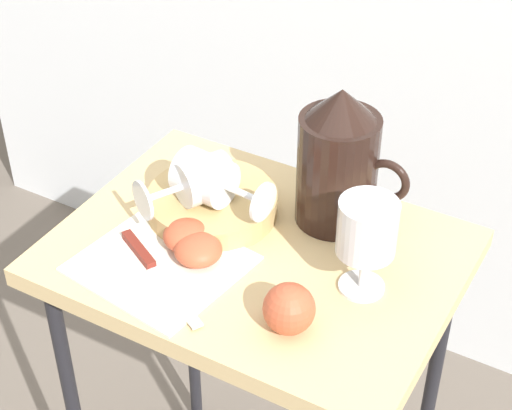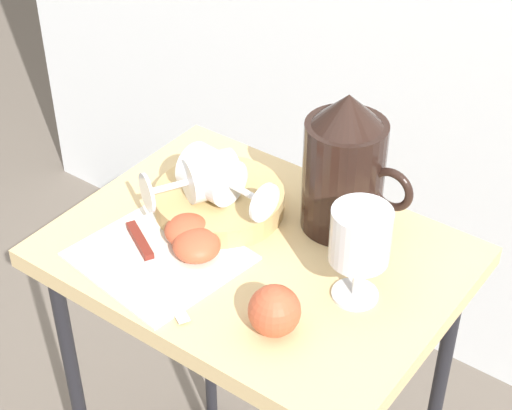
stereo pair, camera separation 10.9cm
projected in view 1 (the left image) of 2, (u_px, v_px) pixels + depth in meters
name	position (u px, v px, depth m)	size (l,w,h in m)	color
table	(256.00, 289.00, 1.28)	(0.57, 0.43, 0.71)	tan
linen_napkin	(161.00, 264.00, 1.20)	(0.21, 0.20, 0.00)	silver
basket_tray	(212.00, 203.00, 1.29)	(0.20, 0.20, 0.04)	tan
pitcher	(338.00, 169.00, 1.23)	(0.17, 0.12, 0.22)	black
wine_glass_upright	(367.00, 232.00, 1.11)	(0.08, 0.08, 0.14)	silver
wine_glass_tipped_near	(201.00, 180.00, 1.25)	(0.12, 0.15, 0.07)	silver
wine_glass_tipped_far	(207.00, 178.00, 1.25)	(0.15, 0.08, 0.07)	silver
apple_half_left	(187.00, 235.00, 1.22)	(0.07, 0.07, 0.04)	#C15133
apple_half_right	(198.00, 250.00, 1.19)	(0.07, 0.07, 0.04)	#C15133
apple_whole	(289.00, 309.00, 1.08)	(0.07, 0.07, 0.07)	#C15133
knife	(149.00, 264.00, 1.19)	(0.20, 0.12, 0.01)	silver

